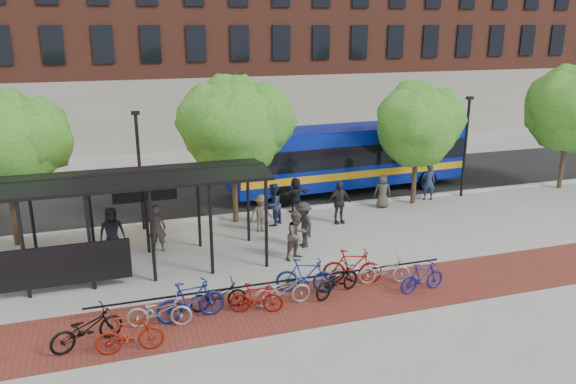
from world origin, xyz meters
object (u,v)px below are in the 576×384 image
object	(u,v)px
bike_5	(256,298)
bike_7	(306,276)
pedestrian_8	(297,235)
tree_a	(5,141)
bike_9	(352,266)
pedestrian_3	(261,213)
bike_11	(422,277)
tree_c	(419,122)
pedestrian_0	(112,232)
pedestrian_9	(303,225)
pedestrian_5	(296,195)
bike_6	(282,290)
lamp_post_left	(140,167)
bus	(348,154)
pedestrian_7	(428,182)
tree_d	(571,105)
bike_0	(87,328)
pedestrian_1	(157,228)
bike_8	(337,281)
bike_2	(159,311)
pedestrian_6	(383,191)
bus_shelter	(113,190)
bike_3	(191,301)
lamp_post_right	(466,144)
pedestrian_2	(273,204)
bike_4	(218,296)
bike_1	(130,334)
bike_10	(385,270)
tree_b	(235,123)
pedestrian_4	(339,202)

from	to	relation	value
bike_5	bike_7	size ratio (longest dim) A/B	0.83
pedestrian_8	tree_a	bearing A→B (deg)	129.23
bike_9	pedestrian_3	xyz separation A→B (m)	(-1.67, 5.77, 0.21)
bike_11	bike_9	bearing A→B (deg)	49.87
tree_c	pedestrian_0	bearing A→B (deg)	-170.32
tree_a	pedestrian_9	xyz separation A→B (m)	(10.82, -3.79, -3.31)
tree_a	bike_11	xyz separation A→B (m)	(13.26, -8.70, -3.73)
pedestrian_5	bike_11	bearing A→B (deg)	88.99
bike_6	bike_9	world-z (taller)	bike_9
tree_c	bike_5	size ratio (longest dim) A/B	3.61
lamp_post_left	bus	world-z (taller)	lamp_post_left
bus	pedestrian_7	distance (m)	4.36
pedestrian_3	pedestrian_8	bearing A→B (deg)	-97.28
tree_d	bike_0	size ratio (longest dim) A/B	3.23
pedestrian_1	tree_a	bearing A→B (deg)	-6.65
bike_9	bike_8	bearing A→B (deg)	147.80
pedestrian_7	bike_2	bearing A→B (deg)	44.16
bike_2	bike_6	world-z (taller)	bike_2
lamp_post_left	pedestrian_6	bearing A→B (deg)	-2.37
bus_shelter	tree_c	distance (m)	14.77
lamp_post_left	bike_3	xyz separation A→B (m)	(0.80, -8.49, -2.12)
pedestrian_1	pedestrian_0	bearing A→B (deg)	18.95
lamp_post_right	pedestrian_2	size ratio (longest dim) A/B	2.69
tree_c	pedestrian_5	bearing A→B (deg)	175.88
bike_11	pedestrian_5	xyz separation A→B (m)	(-1.35, 9.14, 0.33)
tree_a	bike_4	bearing A→B (deg)	-49.93
bike_1	bike_9	bearing A→B (deg)	-71.40
bike_1	bike_11	bearing A→B (deg)	-82.23
bus_shelter	bike_10	distance (m)	9.79
lamp_post_left	pedestrian_9	xyz separation A→B (m)	(5.91, -4.04, -1.82)
tree_b	tree_c	bearing A→B (deg)	-0.00
lamp_post_left	bike_2	distance (m)	8.90
tree_a	pedestrian_5	distance (m)	12.40
bike_6	pedestrian_0	distance (m)	7.61
tree_c	bike_6	bearing A→B (deg)	-139.02
tree_b	bike_9	xyz separation A→B (m)	(2.32, -7.41, -3.85)
lamp_post_right	bike_7	distance (m)	13.95
bike_10	pedestrian_4	xyz separation A→B (m)	(0.88, 6.12, 0.49)
pedestrian_6	pedestrian_8	world-z (taller)	pedestrian_8
pedestrian_1	pedestrian_7	bearing A→B (deg)	-150.92
bike_11	pedestrian_5	bearing A→B (deg)	2.03
bike_3	pedestrian_4	distance (m)	10.03
bus	pedestrian_3	bearing A→B (deg)	-145.63
lamp_post_left	pedestrian_7	distance (m)	14.10
lamp_post_left	bus	xyz separation A→B (m)	(10.79, 2.74, -0.77)
bike_9	pedestrian_5	size ratio (longest dim) A/B	1.21
bike_6	pedestrian_3	distance (m)	6.64
tree_b	pedestrian_0	xyz separation A→B (m)	(-5.41, -2.46, -3.48)
bike_5	pedestrian_8	distance (m)	4.39
bike_1	bike_2	bearing A→B (deg)	-35.04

